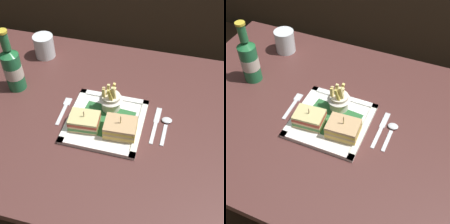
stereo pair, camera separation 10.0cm
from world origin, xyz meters
TOP-DOWN VIEW (x-y plane):
  - ground_plane at (0.00, 0.00)m, footprint 6.00×6.00m
  - dining_table at (0.00, 0.00)m, footprint 1.31×0.83m
  - square_plate at (-0.04, -0.03)m, footprint 0.25×0.25m
  - sandwich_half_left at (-0.10, -0.07)m, footprint 0.10×0.08m
  - sandwich_half_right at (0.02, -0.07)m, footprint 0.11×0.08m
  - fries_cup at (-0.03, 0.03)m, footprint 0.08×0.08m
  - beer_bottle at (-0.40, 0.06)m, footprint 0.07×0.07m
  - water_glass at (-0.38, 0.27)m, footprint 0.08×0.08m
  - fork at (-0.19, -0.01)m, footprint 0.03×0.13m
  - knife at (0.13, 0.01)m, footprint 0.02×0.16m
  - spoon at (0.16, 0.01)m, footprint 0.04×0.12m

SIDE VIEW (x-z plane):
  - ground_plane at x=0.00m, z-range 0.00..0.00m
  - dining_table at x=0.00m, z-range 0.27..1.03m
  - fork at x=-0.19m, z-range 0.77..0.77m
  - knife at x=0.13m, z-range 0.77..0.77m
  - spoon at x=0.16m, z-range 0.77..0.78m
  - square_plate at x=-0.04m, z-range 0.76..0.78m
  - sandwich_half_left at x=-0.10m, z-range 0.77..0.83m
  - sandwich_half_right at x=0.02m, z-range 0.76..0.84m
  - water_glass at x=-0.38m, z-range 0.76..0.85m
  - fries_cup at x=-0.03m, z-range 0.76..0.88m
  - beer_bottle at x=-0.40m, z-range 0.74..0.98m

